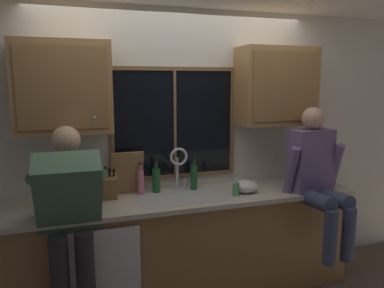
{
  "coord_description": "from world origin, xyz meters",
  "views": [
    {
      "loc": [
        -0.91,
        -3.27,
        1.91
      ],
      "look_at": [
        0.06,
        -0.3,
        1.38
      ],
      "focal_mm": 34.71,
      "sensor_mm": 36.0,
      "label": 1
    }
  ],
  "objects": [
    {
      "name": "knife_block",
      "position": [
        -0.64,
        -0.18,
        1.03
      ],
      "size": [
        0.12,
        0.18,
        0.32
      ],
      "color": "olive",
      "rests_on": "countertop"
    },
    {
      "name": "window_frame_right",
      "position": [
        0.55,
        -0.02,
        1.52
      ],
      "size": [
        0.03,
        0.02,
        0.95
      ],
      "primitive_type": "cube",
      "color": "brown"
    },
    {
      "name": "window_mullion_center",
      "position": [
        -0.01,
        -0.02,
        1.52
      ],
      "size": [
        0.02,
        0.02,
        0.95
      ],
      "primitive_type": "cube",
      "color": "brown"
    },
    {
      "name": "countertop",
      "position": [
        0.0,
        -0.31,
        0.9
      ],
      "size": [
        3.08,
        0.62,
        0.04
      ],
      "primitive_type": "cube",
      "color": "beige",
      "rests_on": "lower_cabinet_run"
    },
    {
      "name": "window_glass",
      "position": [
        -0.01,
        -0.01,
        1.52
      ],
      "size": [
        1.1,
        0.02,
        0.95
      ],
      "primitive_type": "cube",
      "color": "black"
    },
    {
      "name": "upper_cabinet_left",
      "position": [
        -0.96,
        -0.17,
        1.86
      ],
      "size": [
        0.73,
        0.36,
        0.72
      ],
      "color": "#A87A47"
    },
    {
      "name": "bottle_amber_small",
      "position": [
        0.13,
        -0.13,
        1.04
      ],
      "size": [
        0.06,
        0.06,
        0.29
      ],
      "color": "#1E592D",
      "rests_on": "countertop"
    },
    {
      "name": "person_sitting_on_counter",
      "position": [
        1.14,
        -0.57,
        1.1
      ],
      "size": [
        0.54,
        0.62,
        1.26
      ],
      "color": "#384260",
      "rests_on": "countertop"
    },
    {
      "name": "dishwasher_front",
      "position": [
        -0.76,
        -0.61,
        0.46
      ],
      "size": [
        0.6,
        0.02,
        0.74
      ],
      "primitive_type": "cube",
      "color": "white"
    },
    {
      "name": "window_frame_bottom",
      "position": [
        -0.01,
        -0.02,
        1.03
      ],
      "size": [
        1.17,
        0.02,
        0.04
      ],
      "primitive_type": "cube",
      "color": "brown"
    },
    {
      "name": "faucet",
      "position": [
        -0.01,
        -0.12,
        1.17
      ],
      "size": [
        0.18,
        0.09,
        0.4
      ],
      "color": "silver",
      "rests_on": "countertop"
    },
    {
      "name": "soap_dispenser",
      "position": [
        0.42,
        -0.42,
        0.98
      ],
      "size": [
        0.06,
        0.07,
        0.17
      ],
      "color": "#59A566",
      "rests_on": "countertop"
    },
    {
      "name": "bottle_tall_clear",
      "position": [
        -0.22,
        -0.11,
        1.04
      ],
      "size": [
        0.07,
        0.07,
        0.29
      ],
      "color": "#1E592D",
      "rests_on": "countertop"
    },
    {
      "name": "person_standing",
      "position": [
        -0.96,
        -0.63,
        0.97
      ],
      "size": [
        0.53,
        0.67,
        1.59
      ],
      "color": "#262628",
      "rests_on": "floor"
    },
    {
      "name": "mixing_bowl",
      "position": [
        0.55,
        -0.35,
        0.97
      ],
      "size": [
        0.23,
        0.23,
        0.11
      ],
      "primitive_type": "ellipsoid",
      "color": "silver",
      "rests_on": "countertop"
    },
    {
      "name": "window_frame_left",
      "position": [
        -0.58,
        -0.02,
        1.52
      ],
      "size": [
        0.03,
        0.02,
        0.95
      ],
      "primitive_type": "cube",
      "color": "brown"
    },
    {
      "name": "upper_cabinet_right",
      "position": [
        0.93,
        -0.17,
        1.86
      ],
      "size": [
        0.73,
        0.36,
        0.72
      ],
      "color": "#A87A47"
    },
    {
      "name": "sink",
      "position": [
        -0.01,
        -0.3,
        0.82
      ],
      "size": [
        0.8,
        0.46,
        0.21
      ],
      "color": "#B7B7BC",
      "rests_on": "lower_cabinet_run"
    },
    {
      "name": "window_frame_top",
      "position": [
        -0.01,
        -0.02,
        2.02
      ],
      "size": [
        1.17,
        0.02,
        0.04
      ],
      "primitive_type": "cube",
      "color": "brown"
    },
    {
      "name": "bottle_green_glass",
      "position": [
        -0.36,
        -0.13,
        1.04
      ],
      "size": [
        0.05,
        0.05,
        0.28
      ],
      "color": "pink",
      "rests_on": "countertop"
    },
    {
      "name": "ceiling_downlight_right",
      "position": [
        0.9,
        -0.6,
        2.54
      ],
      "size": [
        0.14,
        0.14,
        0.01
      ],
      "primitive_type": "cylinder",
      "color": "#FFEAB2"
    },
    {
      "name": "back_wall",
      "position": [
        0.0,
        0.06,
        1.27
      ],
      "size": [
        5.42,
        0.12,
        2.55
      ],
      "primitive_type": "cube",
      "color": "silver",
      "rests_on": "floor"
    },
    {
      "name": "cutting_board",
      "position": [
        -0.47,
        -0.09,
        1.11
      ],
      "size": [
        0.28,
        0.1,
        0.39
      ],
      "primitive_type": "cube",
      "rotation": [
        0.21,
        0.0,
        0.0
      ],
      "color": "#997047",
      "rests_on": "countertop"
    },
    {
      "name": "lower_cabinet_run",
      "position": [
        0.0,
        -0.29,
        0.44
      ],
      "size": [
        3.02,
        0.58,
        0.88
      ],
      "primitive_type": "cube",
      "color": "olive",
      "rests_on": "floor"
    }
  ]
}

